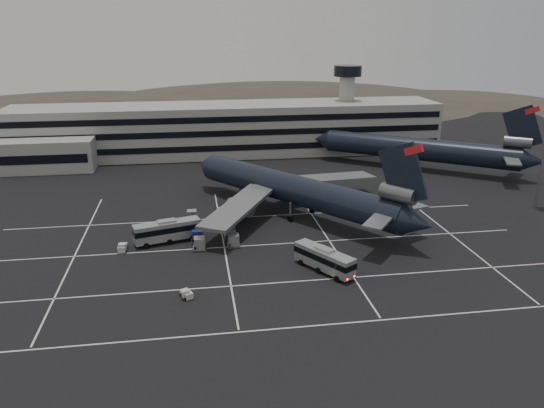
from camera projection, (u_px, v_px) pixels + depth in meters
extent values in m
plane|color=black|center=(263.00, 255.00, 85.36)|extent=(260.00, 260.00, 0.00)
cube|color=silver|center=(288.00, 328.00, 64.78)|extent=(90.00, 0.25, 0.01)
cube|color=silver|center=(273.00, 283.00, 76.00)|extent=(90.00, 0.25, 0.01)
cube|color=silver|center=(260.00, 245.00, 89.10)|extent=(90.00, 0.25, 0.01)
cube|color=silver|center=(250.00, 217.00, 102.20)|extent=(90.00, 0.25, 0.01)
cube|color=silver|center=(77.00, 251.00, 86.62)|extent=(0.25, 55.00, 0.01)
cube|color=silver|center=(223.00, 243.00, 90.10)|extent=(0.25, 55.00, 0.01)
cube|color=silver|center=(326.00, 236.00, 92.71)|extent=(0.25, 55.00, 0.01)
cube|color=silver|center=(444.00, 229.00, 95.90)|extent=(0.25, 55.00, 0.01)
cube|color=gray|center=(228.00, 129.00, 150.47)|extent=(120.00, 18.00, 14.00)
cube|color=black|center=(231.00, 148.00, 143.13)|extent=(118.00, 0.20, 1.60)
cube|color=black|center=(231.00, 133.00, 141.84)|extent=(118.00, 0.20, 1.60)
cube|color=black|center=(230.00, 120.00, 140.65)|extent=(118.00, 0.20, 1.60)
cube|color=gray|center=(33.00, 155.00, 132.96)|extent=(30.00, 10.00, 8.00)
cylinder|color=gray|center=(346.00, 111.00, 156.12)|extent=(4.40, 4.40, 22.00)
cylinder|color=black|center=(348.00, 71.00, 152.42)|extent=(8.00, 8.00, 3.00)
ellipsoid|color=#38332B|center=(80.00, 131.00, 239.09)|extent=(196.00, 140.00, 32.00)
ellipsoid|color=#38332B|center=(277.00, 132.00, 253.10)|extent=(252.00, 180.00, 44.00)
ellipsoid|color=#38332B|center=(435.00, 118.00, 263.25)|extent=(168.00, 120.00, 24.00)
cylinder|color=slate|center=(542.00, 164.00, 104.90)|extent=(0.50, 0.50, 18.00)
cylinder|color=black|center=(294.00, 189.00, 101.59)|extent=(33.61, 41.53, 5.60)
cone|color=black|center=(206.00, 165.00, 118.75)|extent=(7.18, 6.98, 5.60)
cone|color=black|center=(419.00, 223.00, 84.23)|extent=(7.04, 7.03, 5.04)
cube|color=black|center=(403.00, 174.00, 84.14)|extent=(6.15, 7.83, 10.97)
cube|color=red|center=(414.00, 150.00, 81.81)|extent=(2.40, 2.90, 2.24)
cylinder|color=#595B60|center=(398.00, 194.00, 85.53)|extent=(5.79, 6.41, 2.70)
cube|color=slate|center=(380.00, 220.00, 84.12)|extent=(7.31, 7.78, 0.87)
cube|color=slate|center=(407.00, 207.00, 89.86)|extent=(8.15, 6.11, 0.87)
cube|color=slate|center=(239.00, 206.00, 94.62)|extent=(15.93, 21.74, 1.75)
cylinder|color=#595B60|center=(240.00, 207.00, 99.18)|extent=(5.49, 6.01, 2.70)
cube|color=slate|center=(326.00, 178.00, 111.70)|extent=(22.67, 11.15, 1.75)
cylinder|color=#595B60|center=(306.00, 186.00, 112.17)|extent=(5.49, 6.01, 2.70)
cylinder|color=slate|center=(240.00, 188.00, 112.62)|extent=(0.44, 0.44, 3.00)
cylinder|color=black|center=(240.00, 195.00, 113.15)|extent=(1.07, 1.18, 1.10)
cylinder|color=slate|center=(290.00, 210.00, 99.06)|extent=(0.44, 0.44, 3.00)
cylinder|color=black|center=(290.00, 219.00, 99.59)|extent=(1.07, 1.18, 1.10)
cylinder|color=slate|center=(312.00, 203.00, 103.44)|extent=(0.44, 0.44, 3.00)
cylinder|color=black|center=(312.00, 211.00, 103.97)|extent=(1.07, 1.18, 1.10)
cylinder|color=black|center=(419.00, 149.00, 134.02)|extent=(42.16, 32.69, 5.60)
cone|color=black|center=(322.00, 140.00, 145.32)|extent=(6.93, 7.17, 5.60)
cone|color=black|center=(534.00, 161.00, 122.59)|extent=(7.01, 7.01, 5.04)
cube|color=black|center=(522.00, 128.00, 121.71)|extent=(7.97, 5.96, 10.97)
cube|color=red|center=(533.00, 110.00, 119.72)|extent=(2.94, 2.34, 2.24)
cylinder|color=#595B60|center=(518.00, 142.00, 122.99)|extent=(6.44, 5.71, 2.70)
cube|color=slate|center=(512.00, 160.00, 120.80)|extent=(5.97, 8.16, 0.87)
cube|color=slate|center=(515.00, 153.00, 127.88)|extent=(7.72, 7.41, 0.87)
cylinder|color=slate|center=(418.00, 161.00, 134.99)|extent=(0.44, 0.44, 3.00)
cylinder|color=black|center=(417.00, 167.00, 135.52)|extent=(1.18, 1.05, 1.10)
cube|color=#989BA0|center=(324.00, 259.00, 79.14)|extent=(7.70, 10.20, 2.88)
cube|color=black|center=(324.00, 257.00, 79.03)|extent=(7.78, 10.28, 0.91)
cube|color=#989BA0|center=(325.00, 249.00, 78.62)|extent=(2.84, 3.26, 0.34)
cylinder|color=black|center=(337.00, 279.00, 76.24)|extent=(0.75, 0.94, 0.92)
cylinder|color=black|center=(348.00, 274.00, 77.74)|extent=(0.75, 0.94, 0.92)
cylinder|color=black|center=(318.00, 270.00, 78.88)|extent=(0.75, 0.94, 0.92)
cylinder|color=black|center=(329.00, 266.00, 80.37)|extent=(0.75, 0.94, 0.92)
cylinder|color=black|center=(301.00, 262.00, 81.51)|extent=(0.75, 0.94, 0.92)
cylinder|color=black|center=(312.00, 258.00, 83.01)|extent=(0.75, 0.94, 0.92)
cube|color=#FF0C05|center=(347.00, 279.00, 75.24)|extent=(0.24, 0.19, 0.21)
cube|color=#FF0C05|center=(355.00, 276.00, 76.20)|extent=(0.24, 0.19, 0.21)
cube|color=#989BA0|center=(167.00, 231.00, 89.69)|extent=(11.47, 5.57, 3.06)
cube|color=black|center=(167.00, 229.00, 89.58)|extent=(11.55, 5.64, 0.97)
cube|color=#989BA0|center=(167.00, 221.00, 89.14)|extent=(3.39, 2.42, 0.36)
cylinder|color=black|center=(192.00, 238.00, 90.69)|extent=(1.03, 0.59, 0.98)
cylinder|color=black|center=(188.00, 233.00, 92.87)|extent=(1.03, 0.59, 0.98)
cylinder|color=black|center=(170.00, 242.00, 89.12)|extent=(1.03, 0.59, 0.98)
cylinder|color=black|center=(166.00, 237.00, 91.30)|extent=(1.03, 0.59, 0.98)
cylinder|color=black|center=(146.00, 246.00, 87.55)|extent=(1.03, 0.59, 0.98)
cylinder|color=black|center=(143.00, 240.00, 89.73)|extent=(1.03, 0.59, 0.98)
cube|color=beige|center=(123.00, 248.00, 86.58)|extent=(1.44, 2.43, 0.96)
cube|color=beige|center=(122.00, 245.00, 85.87)|extent=(1.24, 1.04, 0.53)
cylinder|color=black|center=(118.00, 252.00, 85.82)|extent=(0.28, 0.61, 0.60)
cylinder|color=black|center=(125.00, 251.00, 85.91)|extent=(0.28, 0.61, 0.60)
cylinder|color=black|center=(120.00, 247.00, 87.43)|extent=(0.28, 0.61, 0.60)
cylinder|color=black|center=(127.00, 247.00, 87.52)|extent=(0.28, 0.61, 0.60)
cube|color=beige|center=(187.00, 294.00, 71.86)|extent=(1.91, 2.33, 0.84)
cube|color=beige|center=(188.00, 292.00, 71.32)|extent=(1.29, 1.21, 0.47)
cylinder|color=black|center=(186.00, 299.00, 71.08)|extent=(0.42, 0.56, 0.52)
cylinder|color=black|center=(193.00, 297.00, 71.64)|extent=(0.42, 0.56, 0.52)
cylinder|color=black|center=(181.00, 295.00, 72.23)|extent=(0.42, 0.56, 0.52)
cylinder|color=black|center=(188.00, 293.00, 72.79)|extent=(0.42, 0.56, 0.52)
cube|color=#2D2D30|center=(200.00, 248.00, 87.34)|extent=(2.35, 2.66, 0.20)
cylinder|color=black|center=(200.00, 249.00, 87.36)|extent=(0.11, 0.23, 0.23)
cube|color=gray|center=(199.00, 243.00, 87.01)|extent=(1.90, 1.90, 1.82)
cube|color=#2D2D30|center=(234.00, 245.00, 88.58)|extent=(2.35, 2.66, 0.20)
cylinder|color=black|center=(234.00, 246.00, 88.60)|extent=(0.11, 0.23, 0.23)
cube|color=gray|center=(234.00, 240.00, 88.25)|extent=(1.90, 1.90, 1.82)
cube|color=#2D2D30|center=(198.00, 241.00, 90.48)|extent=(2.35, 2.66, 0.20)
cylinder|color=black|center=(198.00, 241.00, 90.51)|extent=(0.11, 0.23, 0.23)
cube|color=navy|center=(197.00, 235.00, 90.16)|extent=(1.90, 1.90, 1.82)
cube|color=#2D2D30|center=(231.00, 238.00, 91.72)|extent=(2.35, 2.66, 0.20)
cylinder|color=black|center=(231.00, 238.00, 91.75)|extent=(0.11, 0.23, 0.23)
cube|color=gray|center=(230.00, 232.00, 91.40)|extent=(1.90, 1.90, 1.82)
cube|color=#2D2D30|center=(196.00, 233.00, 93.63)|extent=(2.35, 2.66, 0.20)
cylinder|color=black|center=(196.00, 234.00, 93.65)|extent=(0.11, 0.23, 0.23)
cube|color=gray|center=(195.00, 228.00, 93.30)|extent=(1.90, 1.90, 1.82)
cube|color=#2D2D30|center=(228.00, 231.00, 94.87)|extent=(2.35, 2.66, 0.20)
cylinder|color=black|center=(228.00, 231.00, 94.89)|extent=(0.11, 0.23, 0.23)
cube|color=gray|center=(227.00, 225.00, 94.54)|extent=(1.90, 1.90, 1.82)
cube|color=#2D2D30|center=(194.00, 226.00, 96.77)|extent=(2.35, 2.66, 0.20)
cylinder|color=black|center=(194.00, 227.00, 96.80)|extent=(0.11, 0.23, 0.23)
cube|color=navy|center=(194.00, 221.00, 96.45)|extent=(1.90, 1.90, 1.82)
cube|color=#2D2D30|center=(225.00, 224.00, 98.01)|extent=(2.35, 2.66, 0.20)
cylinder|color=black|center=(225.00, 224.00, 98.04)|extent=(0.11, 0.23, 0.23)
cube|color=gray|center=(225.00, 219.00, 97.69)|extent=(1.90, 1.90, 1.82)
cube|color=#2D2D30|center=(192.00, 220.00, 99.92)|extent=(2.35, 2.66, 0.20)
cylinder|color=black|center=(192.00, 220.00, 99.94)|extent=(0.11, 0.23, 0.23)
cube|color=gray|center=(192.00, 215.00, 99.59)|extent=(1.90, 1.90, 1.82)
cube|color=#2D2D30|center=(222.00, 218.00, 101.16)|extent=(2.35, 2.66, 0.20)
cylinder|color=black|center=(222.00, 218.00, 101.18)|extent=(0.11, 0.23, 0.23)
cube|color=gray|center=(222.00, 213.00, 100.83)|extent=(1.90, 1.90, 1.82)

